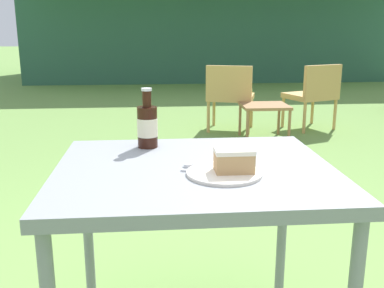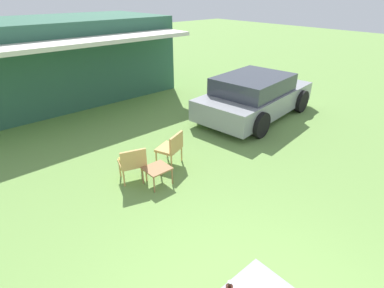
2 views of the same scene
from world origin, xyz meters
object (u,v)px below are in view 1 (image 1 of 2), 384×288
object	(u,v)px
patio_table	(195,187)
cake_on_plate	(230,166)
wicker_chair_cushioned	(230,93)
wicker_chair_plain	(314,92)
cola_bottle_near	(147,125)
garden_side_table	(264,109)

from	to	relation	value
patio_table	cake_on_plate	world-z (taller)	cake_on_plate
wicker_chair_cushioned	wicker_chair_plain	bearing A→B (deg)	-163.66
wicker_chair_plain	cola_bottle_near	distance (m)	3.97
wicker_chair_plain	garden_side_table	distance (m)	0.82
garden_side_table	patio_table	xyz separation A→B (m)	(-1.07, -3.30, 0.33)
cake_on_plate	cola_bottle_near	bearing A→B (deg)	125.50
garden_side_table	patio_table	size ratio (longest dim) A/B	0.55
patio_table	cola_bottle_near	size ratio (longest dim) A/B	4.02
cake_on_plate	wicker_chair_plain	bearing A→B (deg)	66.41
patio_table	wicker_chair_plain	bearing A→B (deg)	64.63
wicker_chair_plain	cola_bottle_near	xyz separation A→B (m)	(-1.92, -3.46, 0.37)
garden_side_table	cola_bottle_near	world-z (taller)	cola_bottle_near
patio_table	cola_bottle_near	xyz separation A→B (m)	(-0.15, 0.26, 0.16)
cake_on_plate	garden_side_table	bearing A→B (deg)	74.08
patio_table	cake_on_plate	xyz separation A→B (m)	(0.10, -0.09, 0.10)
garden_side_table	cola_bottle_near	xyz separation A→B (m)	(-1.22, -3.04, 0.49)
wicker_chair_cushioned	cola_bottle_near	world-z (taller)	cola_bottle_near
wicker_chair_cushioned	garden_side_table	bearing A→B (deg)	141.66
wicker_chair_cushioned	cola_bottle_near	distance (m)	3.61
wicker_chair_cushioned	patio_table	size ratio (longest dim) A/B	0.86
wicker_chair_cushioned	garden_side_table	distance (m)	0.54
wicker_chair_cushioned	cake_on_plate	bearing A→B (deg)	97.38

